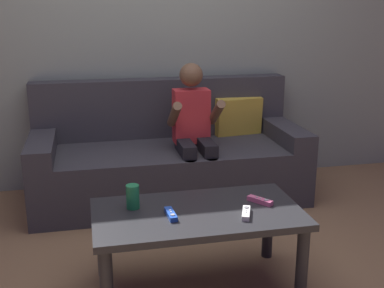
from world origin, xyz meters
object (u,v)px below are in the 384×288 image
Objects in this scene: game_remote_blue_center at (171,214)px; coffee_table at (198,223)px; person_seated_on_couch at (194,128)px; soda_can at (133,197)px; game_remote_white_far_corner at (246,213)px; game_remote_pink_near_edge at (260,201)px; couch at (169,159)px.

coffee_table is at bearing 15.74° from game_remote_blue_center.
person_seated_on_couch reaches higher than soda_can.
soda_can is at bearing 139.78° from game_remote_blue_center.
game_remote_white_far_corner is (0.22, -0.11, 0.08)m from coffee_table.
game_remote_blue_center is 1.16× the size of soda_can.
soda_can reaches higher than game_remote_pink_near_edge.
game_remote_pink_near_edge is (0.26, -1.25, 0.15)m from couch.
person_seated_on_couch reaches higher than coffee_table.
game_remote_blue_center is 0.99× the size of game_remote_white_far_corner.
game_remote_blue_center is (-0.37, -1.13, -0.13)m from person_seated_on_couch.
person_seated_on_couch reaches higher than game_remote_pink_near_edge.
game_remote_pink_near_edge is at bearing 8.18° from game_remote_blue_center.
game_remote_pink_near_edge is at bearing -6.42° from soda_can.
couch is 1.34m from game_remote_blue_center.
game_remote_white_far_corner is (-0.01, -1.19, -0.13)m from person_seated_on_couch.
game_remote_pink_near_edge is (0.11, -1.06, -0.13)m from person_seated_on_couch.
soda_can is (-0.31, 0.10, 0.13)m from coffee_table.
game_remote_pink_near_edge is (0.34, 0.03, 0.08)m from coffee_table.
game_remote_white_far_corner is (0.14, -1.38, 0.15)m from couch.
game_remote_blue_center is at bearing -164.26° from coffee_table.
person_seated_on_couch is at bearing 61.58° from soda_can.
game_remote_pink_near_edge reaches higher than coffee_table.
couch is 1.28m from coffee_table.
game_remote_blue_center is at bearing 169.62° from game_remote_white_far_corner.
couch is 1.40m from game_remote_white_far_corner.
game_remote_blue_center is at bearing -99.41° from couch.
coffee_table is (-0.08, -1.28, 0.07)m from couch.
coffee_table is 7.29× the size of game_remote_blue_center.
soda_can is at bearing 173.58° from game_remote_pink_near_edge.
game_remote_pink_near_edge is 0.95× the size of game_remote_blue_center.
person_seated_on_couch is 1.07m from game_remote_pink_near_edge.
person_seated_on_couch is 8.32× the size of soda_can.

